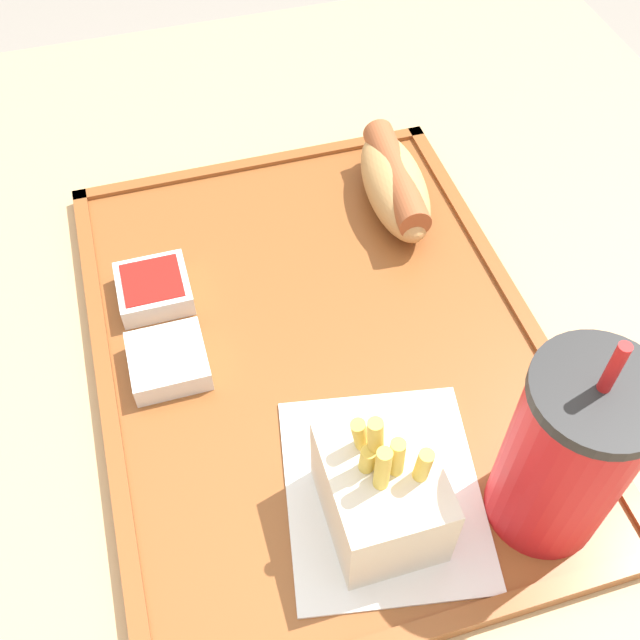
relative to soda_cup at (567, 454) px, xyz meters
The scene contains 8 objects.
dining_table 0.48m from the soda_cup, 135.66° to the right, with size 1.04×0.95×0.72m.
food_tray 0.21m from the soda_cup, 148.72° to the right, with size 0.44×0.33×0.01m.
paper_napkin 0.12m from the soda_cup, 111.72° to the right, with size 0.17×0.15×0.00m.
soda_cup is the anchor object (origin of this frame).
hot_dog_far 0.30m from the soda_cup, behind, with size 0.14×0.06×0.05m.
fries_carton 0.11m from the soda_cup, 102.68° to the right, with size 0.08×0.07×0.11m.
sauce_cup_mayo 0.28m from the soda_cup, 129.49° to the right, with size 0.05×0.05×0.02m.
sauce_cup_ketchup 0.33m from the soda_cup, 139.40° to the right, with size 0.05×0.05×0.02m.
Camera 1 is at (0.29, -0.06, 1.18)m, focal length 42.00 mm.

